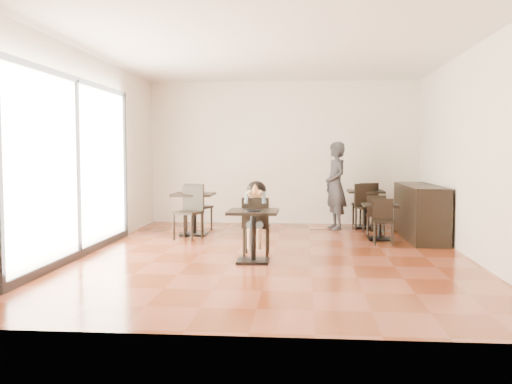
# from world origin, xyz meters

# --- Properties ---
(floor) EXTENTS (6.00, 8.00, 0.01)m
(floor) POSITION_xyz_m (0.00, 0.00, 0.00)
(floor) COLOR brown
(floor) RESTS_ON ground
(ceiling) EXTENTS (6.00, 8.00, 0.01)m
(ceiling) POSITION_xyz_m (0.00, 0.00, 3.20)
(ceiling) COLOR white
(ceiling) RESTS_ON floor
(wall_back) EXTENTS (6.00, 0.01, 3.20)m
(wall_back) POSITION_xyz_m (0.00, 4.00, 1.60)
(wall_back) COLOR white
(wall_back) RESTS_ON floor
(wall_front) EXTENTS (6.00, 0.01, 3.20)m
(wall_front) POSITION_xyz_m (0.00, -4.00, 1.60)
(wall_front) COLOR white
(wall_front) RESTS_ON floor
(wall_left) EXTENTS (0.01, 8.00, 3.20)m
(wall_left) POSITION_xyz_m (-3.00, 0.00, 1.60)
(wall_left) COLOR white
(wall_left) RESTS_ON floor
(wall_right) EXTENTS (0.01, 8.00, 3.20)m
(wall_right) POSITION_xyz_m (3.00, 0.00, 1.60)
(wall_right) COLOR white
(wall_right) RESTS_ON floor
(storefront_window) EXTENTS (0.04, 4.50, 2.60)m
(storefront_window) POSITION_xyz_m (-2.97, -0.50, 1.40)
(storefront_window) COLOR white
(storefront_window) RESTS_ON floor
(child_table) EXTENTS (0.72, 0.72, 0.77)m
(child_table) POSITION_xyz_m (-0.26, -0.64, 0.38)
(child_table) COLOR black
(child_table) RESTS_ON floor
(child_chair) EXTENTS (0.41, 0.41, 0.92)m
(child_chair) POSITION_xyz_m (-0.26, -0.09, 0.46)
(child_chair) COLOR black
(child_chair) RESTS_ON floor
(child) EXTENTS (0.41, 0.58, 1.16)m
(child) POSITION_xyz_m (-0.26, -0.09, 0.58)
(child) COLOR gray
(child) RESTS_ON child_chair
(plate) EXTENTS (0.26, 0.26, 0.02)m
(plate) POSITION_xyz_m (-0.26, -0.74, 0.77)
(plate) COLOR black
(plate) RESTS_ON child_table
(pizza_slice) EXTENTS (0.27, 0.21, 0.06)m
(pizza_slice) POSITION_xyz_m (-0.26, -0.28, 1.00)
(pizza_slice) COLOR #E4BF81
(pizza_slice) RESTS_ON child
(adult_patron) EXTENTS (0.63, 0.77, 1.83)m
(adult_patron) POSITION_xyz_m (1.13, 3.10, 0.92)
(adult_patron) COLOR #343337
(adult_patron) RESTS_ON floor
(cafe_table_mid) EXTENTS (0.66, 0.66, 0.66)m
(cafe_table_mid) POSITION_xyz_m (1.87, 1.72, 0.33)
(cafe_table_mid) COLOR black
(cafe_table_mid) RESTS_ON floor
(cafe_table_left) EXTENTS (0.98, 0.98, 0.82)m
(cafe_table_left) POSITION_xyz_m (-1.66, 2.00, 0.41)
(cafe_table_left) COLOR black
(cafe_table_left) RESTS_ON floor
(cafe_table_back) EXTENTS (0.96, 0.96, 0.80)m
(cafe_table_back) POSITION_xyz_m (1.78, 3.40, 0.40)
(cafe_table_back) COLOR black
(cafe_table_back) RESTS_ON floor
(chair_mid_a) EXTENTS (0.38, 0.38, 0.79)m
(chair_mid_a) POSITION_xyz_m (1.87, 2.27, 0.39)
(chair_mid_a) COLOR black
(chair_mid_a) RESTS_ON floor
(chair_mid_b) EXTENTS (0.38, 0.38, 0.79)m
(chair_mid_b) POSITION_xyz_m (1.87, 1.17, 0.39)
(chair_mid_b) COLOR black
(chair_mid_b) RESTS_ON floor
(chair_left_a) EXTENTS (0.56, 0.56, 0.98)m
(chair_left_a) POSITION_xyz_m (-1.66, 2.55, 0.49)
(chair_left_a) COLOR black
(chair_left_a) RESTS_ON floor
(chair_left_b) EXTENTS (0.56, 0.56, 0.98)m
(chair_left_b) POSITION_xyz_m (-1.66, 1.45, 0.49)
(chair_left_b) COLOR black
(chair_left_b) RESTS_ON floor
(chair_back_a) EXTENTS (0.55, 0.55, 0.96)m
(chair_back_a) POSITION_xyz_m (1.78, 3.50, 0.48)
(chair_back_a) COLOR black
(chair_back_a) RESTS_ON floor
(chair_back_b) EXTENTS (0.55, 0.55, 0.96)m
(chair_back_b) POSITION_xyz_m (1.78, 2.85, 0.48)
(chair_back_b) COLOR black
(chair_back_b) RESTS_ON floor
(service_counter) EXTENTS (0.60, 2.40, 1.00)m
(service_counter) POSITION_xyz_m (2.65, 2.00, 0.50)
(service_counter) COLOR black
(service_counter) RESTS_ON floor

